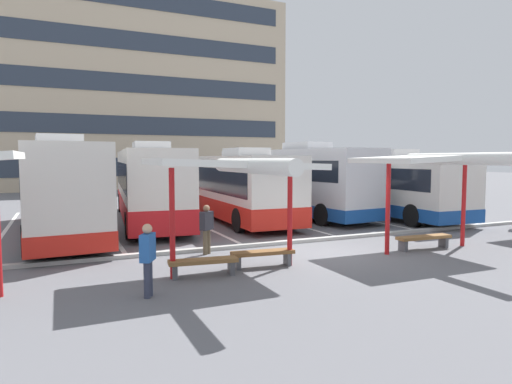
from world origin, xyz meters
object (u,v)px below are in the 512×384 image
coach_bus_0 (58,188)px  bench_2 (263,255)px  bench_1 (203,263)px  coach_bus_4 (373,184)px  coach_bus_3 (290,180)px  waiting_passenger_0 (207,226)px  waiting_shelter_1 (238,167)px  waiting_passenger_1 (148,255)px  bench_3 (424,239)px  coach_bus_1 (148,186)px  waiting_shelter_2 (435,160)px  coach_bus_2 (236,188)px

coach_bus_0 → bench_2: size_ratio=6.46×
bench_1 → coach_bus_4: bearing=34.8°
coach_bus_0 → coach_bus_3: bearing=9.9°
coach_bus_4 → waiting_passenger_0: coach_bus_4 is taller
coach_bus_3 → waiting_shelter_1: bearing=-124.6°
bench_1 → waiting_passenger_1: (-1.58, -1.11, 0.57)m
bench_1 → bench_3: (7.64, 0.27, 0.01)m
coach_bus_1 → bench_1: coach_bus_1 is taller
waiting_shelter_1 → waiting_passenger_0: waiting_shelter_1 is taller
coach_bus_1 → waiting_passenger_1: coach_bus_1 is taller
coach_bus_3 → waiting_shelter_2: bearing=-92.7°
coach_bus_0 → bench_1: (3.31, -8.37, -1.48)m
coach_bus_1 → coach_bus_4: coach_bus_1 is taller
waiting_shelter_1 → waiting_shelter_2: bearing=0.1°
waiting_passenger_1 → coach_bus_3: bearing=49.7°
coach_bus_0 → waiting_shelter_2: bearing=-37.8°
waiting_shelter_1 → bench_1: bearing=171.6°
coach_bus_4 → bench_1: bearing=-145.2°
coach_bus_4 → bench_3: (-4.52, -8.18, -1.27)m
waiting_passenger_1 → coach_bus_0: bearing=100.4°
waiting_shelter_1 → bench_2: (0.90, 0.42, -2.43)m
coach_bus_2 → waiting_passenger_0: coach_bus_2 is taller
bench_2 → waiting_passenger_1: (-3.38, -1.40, 0.57)m
coach_bus_2 → coach_bus_4: coach_bus_2 is taller
bench_2 → waiting_shelter_2: 6.40m
coach_bus_3 → bench_2: size_ratio=6.73×
coach_bus_4 → waiting_passenger_1: coach_bus_4 is taller
bench_1 → waiting_passenger_1: waiting_passenger_1 is taller
coach_bus_4 → waiting_passenger_0: bearing=-152.1°
coach_bus_2 → coach_bus_4: bearing=-5.9°
coach_bus_0 → bench_3: coach_bus_0 is taller
waiting_passenger_0 → coach_bus_3: bearing=47.4°
coach_bus_3 → bench_2: 12.00m
coach_bus_1 → waiting_shelter_2: size_ratio=2.49×
bench_1 → waiting_passenger_0: (0.89, 2.48, 0.54)m
coach_bus_1 → coach_bus_0: bearing=-151.8°
bench_2 → waiting_passenger_0: size_ratio=1.16×
bench_2 → waiting_passenger_1: waiting_passenger_1 is taller
coach_bus_0 → bench_3: size_ratio=5.83×
waiting_shelter_1 → bench_2: bearing=25.1°
coach_bus_2 → waiting_shelter_1: (-3.66, -9.36, 1.18)m
coach_bus_0 → bench_3: 13.70m
bench_2 → bench_3: 5.84m
coach_bus_2 → coach_bus_3: bearing=17.6°
coach_bus_4 → coach_bus_0: bearing=-179.7°
coach_bus_1 → waiting_shelter_1: 10.65m
waiting_passenger_0 → coach_bus_1: bearing=92.1°
bench_1 → coach_bus_1: bearing=86.8°
bench_3 → waiting_passenger_0: (-6.75, 2.21, 0.54)m
waiting_passenger_1 → coach_bus_4: bearing=34.8°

